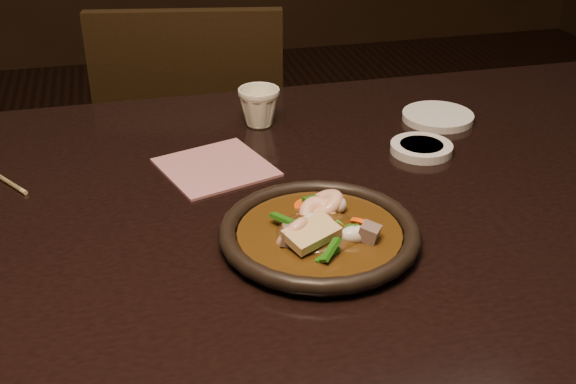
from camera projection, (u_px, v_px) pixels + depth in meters
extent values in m
cube|color=black|center=(258.00, 220.00, 1.00)|extent=(1.60, 0.90, 0.04)
cylinder|color=black|center=(536.00, 241.00, 1.65)|extent=(0.06, 0.06, 0.71)
cube|color=black|center=(200.00, 172.00, 1.80)|extent=(0.48, 0.48, 0.04)
cylinder|color=black|center=(267.00, 213.00, 2.06)|extent=(0.04, 0.04, 0.40)
cylinder|color=black|center=(271.00, 281.00, 1.77)|extent=(0.04, 0.04, 0.40)
cylinder|color=black|center=(149.00, 216.00, 2.05)|extent=(0.04, 0.04, 0.40)
cylinder|color=black|center=(133.00, 286.00, 1.75)|extent=(0.04, 0.04, 0.40)
cube|color=black|center=(190.00, 112.00, 1.52)|extent=(0.39, 0.10, 0.43)
cylinder|color=black|center=(319.00, 239.00, 0.91)|extent=(0.23, 0.23, 0.01)
torus|color=black|center=(319.00, 232.00, 0.91)|extent=(0.26, 0.26, 0.02)
cylinder|color=#3C240B|center=(319.00, 234.00, 0.91)|extent=(0.21, 0.21, 0.01)
ellipsoid|color=#3C240B|center=(319.00, 234.00, 0.91)|extent=(0.12, 0.11, 0.03)
torus|color=beige|center=(293.00, 235.00, 0.89)|extent=(0.07, 0.06, 0.05)
torus|color=beige|center=(322.00, 206.00, 0.95)|extent=(0.05, 0.05, 0.04)
torus|color=beige|center=(318.00, 217.00, 0.93)|extent=(0.05, 0.06, 0.04)
cube|color=#80685D|center=(300.00, 229.00, 0.89)|extent=(0.03, 0.03, 0.03)
cube|color=#80685D|center=(291.00, 235.00, 0.89)|extent=(0.03, 0.03, 0.03)
cube|color=#80685D|center=(290.00, 236.00, 0.88)|extent=(0.03, 0.03, 0.03)
cube|color=#80685D|center=(369.00, 233.00, 0.88)|extent=(0.03, 0.03, 0.02)
cube|color=#80685D|center=(320.00, 225.00, 0.92)|extent=(0.03, 0.04, 0.03)
cylinder|color=#F84907|center=(320.00, 228.00, 0.91)|extent=(0.05, 0.05, 0.03)
cylinder|color=#F84907|center=(313.00, 234.00, 0.89)|extent=(0.04, 0.04, 0.02)
cylinder|color=#F84907|center=(364.00, 225.00, 0.91)|extent=(0.05, 0.05, 0.04)
cylinder|color=#F84907|center=(296.00, 225.00, 0.91)|extent=(0.04, 0.04, 0.02)
cylinder|color=#F84907|center=(309.00, 206.00, 0.96)|extent=(0.04, 0.04, 0.03)
cube|color=#236513|center=(347.00, 228.00, 0.90)|extent=(0.03, 0.04, 0.02)
cube|color=#236513|center=(331.00, 250.00, 0.85)|extent=(0.03, 0.03, 0.02)
cube|color=#236513|center=(282.00, 219.00, 0.91)|extent=(0.03, 0.04, 0.01)
cube|color=#236513|center=(327.00, 255.00, 0.86)|extent=(0.04, 0.03, 0.01)
cube|color=#236513|center=(344.00, 231.00, 0.90)|extent=(0.03, 0.04, 0.02)
cube|color=#236513|center=(315.00, 197.00, 0.96)|extent=(0.04, 0.02, 0.01)
ellipsoid|color=beige|center=(319.00, 223.00, 0.91)|extent=(0.04, 0.04, 0.02)
ellipsoid|color=beige|center=(311.00, 227.00, 0.90)|extent=(0.04, 0.04, 0.02)
ellipsoid|color=beige|center=(335.00, 205.00, 0.94)|extent=(0.03, 0.03, 0.02)
ellipsoid|color=beige|center=(314.00, 221.00, 0.91)|extent=(0.03, 0.02, 0.02)
ellipsoid|color=beige|center=(354.00, 235.00, 0.89)|extent=(0.04, 0.02, 0.02)
cube|color=#DEC085|center=(312.00, 233.00, 0.87)|extent=(0.07, 0.06, 0.02)
cylinder|color=silver|center=(421.00, 148.00, 1.14)|extent=(0.10, 0.10, 0.01)
cylinder|color=silver|center=(438.00, 117.00, 1.26)|extent=(0.12, 0.12, 0.01)
imported|color=silver|center=(259.00, 106.00, 1.23)|extent=(0.08, 0.07, 0.07)
cube|color=#AC6A71|center=(216.00, 167.00, 1.10)|extent=(0.19, 0.19, 0.00)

